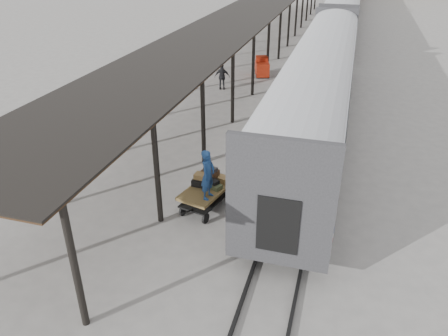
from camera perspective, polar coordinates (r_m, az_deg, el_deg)
ground at (r=17.36m, az=-1.51°, el=-3.94°), size 160.00×160.00×0.00m
train at (r=48.28m, az=15.27°, el=19.33°), size 3.45×76.01×4.01m
canopy at (r=39.19m, az=4.59°, el=20.29°), size 4.90×64.30×4.15m
rails at (r=48.90m, az=14.89°, el=16.32°), size 1.54×150.00×0.12m
baggage_cart at (r=16.49m, az=-2.18°, el=-3.19°), size 1.79×2.63×0.86m
suitcase_stack at (r=16.58m, az=-1.91°, el=-1.30°), size 1.41×1.11×0.58m
luggage_tug at (r=33.22m, az=5.00°, el=12.95°), size 1.37×1.78×1.39m
porter at (r=15.31m, az=-2.12°, el=-0.87°), size 0.54×0.74×1.86m
pedestrian at (r=29.91m, az=-0.24°, el=11.83°), size 1.09×0.67×1.73m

